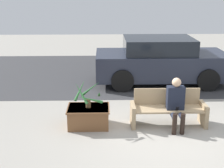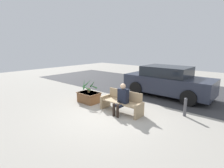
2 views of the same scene
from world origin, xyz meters
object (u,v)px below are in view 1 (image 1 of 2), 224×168
Objects in this scene: potted_plant at (88,95)px; parked_car at (160,61)px; planter_box at (89,116)px; bench at (168,109)px; person_seated at (176,102)px.

potted_plant is 4.06m from parked_car.
planter_box is 4.08m from parked_car.
parked_car reaches higher than bench.
potted_plant is (-2.00, 0.12, 0.14)m from person_seated.
person_seated is at bearing -3.77° from planter_box.
potted_plant reaches higher than bench.
bench is 1.49× the size of person_seated.
bench is 2.56× the size of potted_plant.
parked_car reaches higher than potted_plant.
person_seated is 2.05m from planter_box.
potted_plant is at bearing 176.56° from person_seated.
bench is at bearing 1.86° from planter_box.
planter_box is at bearing 176.23° from person_seated.
planter_box is 0.23× the size of parked_car.
parked_car is at bearing 56.41° from potted_plant.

